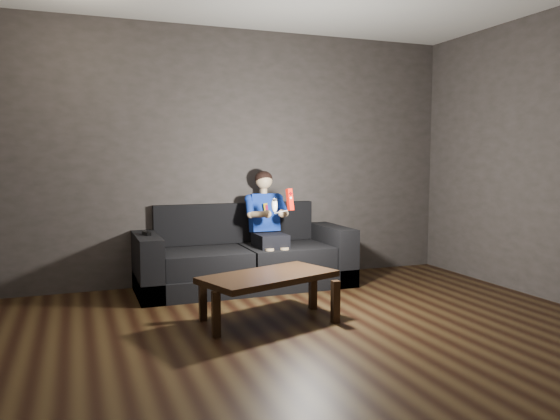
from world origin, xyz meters
name	(u,v)px	position (x,y,z in m)	size (l,w,h in m)	color
floor	(340,357)	(0.00, 0.00, 0.00)	(5.00, 5.00, 0.00)	black
back_wall	(236,157)	(0.00, 2.50, 1.35)	(5.00, 0.04, 2.70)	#34312D
sofa	(243,260)	(-0.02, 2.19, 0.28)	(2.20, 0.95, 0.85)	black
child	(267,218)	(0.23, 2.13, 0.71)	(0.45, 0.55, 1.10)	black
wii_remote_red	(290,200)	(0.31, 1.71, 0.93)	(0.07, 0.09, 0.22)	red
nunchuk_white	(274,205)	(0.15, 1.71, 0.88)	(0.08, 0.10, 0.15)	white
wii_remote_black	(146,233)	(-1.01, 2.11, 0.61)	(0.07, 0.17, 0.03)	black
coffee_table	(269,280)	(-0.19, 0.92, 0.34)	(1.21, 0.87, 0.40)	black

